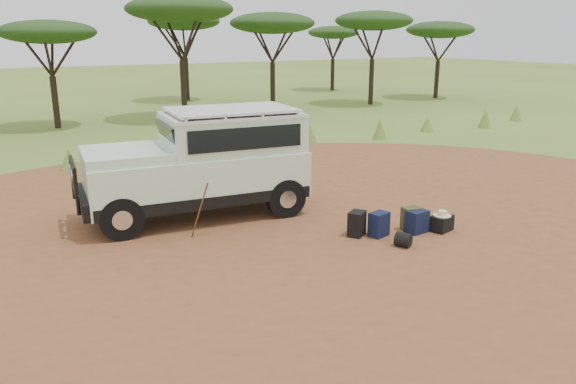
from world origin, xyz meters
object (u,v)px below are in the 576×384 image
backpack_black (357,224)px  hard_case (442,223)px  safari_vehicle (203,166)px  duffel_navy (417,222)px  backpack_navy (379,224)px  backpack_olive (411,219)px  walking_staff (200,211)px

backpack_black → hard_case: backpack_black is taller
safari_vehicle → backpack_black: (2.27, -2.98, -0.94)m
duffel_navy → hard_case: 0.59m
backpack_navy → hard_case: (1.41, -0.43, -0.09)m
backpack_navy → duffel_navy: backpack_navy is taller
hard_case → backpack_black: bearing=144.0°
backpack_navy → backpack_olive: (0.85, -0.05, -0.00)m
safari_vehicle → backpack_black: safari_vehicle is taller
safari_vehicle → duffel_navy: safari_vehicle is taller
walking_staff → duffel_navy: walking_staff is taller
duffel_navy → backpack_navy: bearing=160.3°
walking_staff → backpack_olive: walking_staff is taller
walking_staff → hard_case: (4.79, -2.18, -0.46)m
duffel_navy → hard_case: size_ratio=1.02×
walking_staff → backpack_black: size_ratio=2.49×
backpack_black → backpack_olive: bearing=-46.6°
safari_vehicle → backpack_navy: (2.66, -3.24, -0.95)m
safari_vehicle → hard_case: size_ratio=10.86×
safari_vehicle → backpack_black: 3.87m
backpack_navy → safari_vehicle: bearing=115.9°
safari_vehicle → backpack_olive: safari_vehicle is taller
safari_vehicle → backpack_navy: 4.30m
backpack_black → backpack_navy: size_ratio=1.02×
backpack_black → hard_case: bearing=-53.5°
backpack_navy → hard_case: backpack_navy is taller
walking_staff → backpack_black: walking_staff is taller
backpack_navy → backpack_black: bearing=133.3°
backpack_navy → hard_case: bearing=-30.4°
backpack_olive → walking_staff: bearing=168.7°
duffel_navy → backpack_black: bearing=154.1°
walking_staff → duffel_navy: 4.69m
walking_staff → backpack_black: 3.35m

